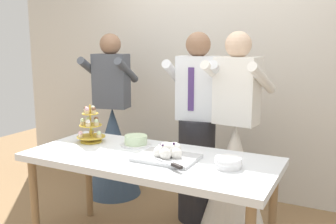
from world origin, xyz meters
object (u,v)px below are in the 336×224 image
object	(u,v)px
dessert_table	(149,166)
plate_stack	(228,163)
person_groom	(197,138)
main_cake_tray	(167,154)
round_cake	(136,141)
person_bride	(234,163)
cupcake_stand	(91,127)
person_guest	(113,140)

from	to	relation	value
dessert_table	plate_stack	distance (m)	0.59
dessert_table	person_groom	world-z (taller)	person_groom
main_cake_tray	round_cake	distance (m)	0.44
round_cake	person_bride	xyz separation A→B (m)	(0.66, 0.47, -0.23)
cupcake_stand	person_guest	bearing A→B (deg)	112.83
main_cake_tray	round_cake	bearing A→B (deg)	151.13
main_cake_tray	person_bride	distance (m)	0.78
dessert_table	person_guest	bearing A→B (deg)	137.30
dessert_table	person_guest	world-z (taller)	person_guest
cupcake_stand	round_cake	bearing A→B (deg)	12.59
plate_stack	person_guest	xyz separation A→B (m)	(-1.50, 0.83, -0.23)
plate_stack	main_cake_tray	bearing A→B (deg)	-176.39
person_bride	main_cake_tray	bearing A→B (deg)	-112.00
plate_stack	person_bride	size ratio (longest dim) A/B	0.11
dessert_table	round_cake	size ratio (longest dim) A/B	7.50
main_cake_tray	plate_stack	world-z (taller)	main_cake_tray
main_cake_tray	person_groom	size ratio (longest dim) A/B	0.25
cupcake_stand	person_bride	bearing A→B (deg)	28.25
cupcake_stand	person_guest	xyz separation A→B (m)	(-0.31, 0.73, -0.32)
plate_stack	round_cake	bearing A→B (deg)	167.19
person_groom	round_cake	bearing A→B (deg)	-121.39
person_groom	person_guest	distance (m)	1.02
round_cake	person_guest	bearing A→B (deg)	136.53
person_guest	person_groom	bearing A→B (deg)	-8.20
person_bride	person_guest	bearing A→B (deg)	172.59
person_bride	cupcake_stand	bearing A→B (deg)	-151.75
cupcake_stand	person_groom	bearing A→B (deg)	40.74
person_groom	dessert_table	bearing A→B (deg)	-95.88
plate_stack	person_groom	distance (m)	0.86
person_bride	person_guest	distance (m)	1.36
plate_stack	round_cake	size ratio (longest dim) A/B	0.74
dessert_table	person_bride	distance (m)	0.81
main_cake_tray	person_bride	bearing A→B (deg)	68.00
person_bride	person_guest	world-z (taller)	same
person_groom	person_bride	bearing A→B (deg)	-5.19
cupcake_stand	person_bride	size ratio (longest dim) A/B	0.18
dessert_table	person_groom	distance (m)	0.71
person_bride	dessert_table	bearing A→B (deg)	-122.29
dessert_table	person_guest	size ratio (longest dim) A/B	1.08
round_cake	person_groom	bearing A→B (deg)	58.61
person_bride	person_guest	size ratio (longest dim) A/B	1.00
plate_stack	person_groom	bearing A→B (deg)	126.20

